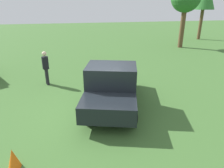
{
  "coord_description": "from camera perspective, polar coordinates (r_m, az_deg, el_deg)",
  "views": [
    {
      "loc": [
        7.06,
        -0.9,
        3.95
      ],
      "look_at": [
        -0.42,
        0.73,
        0.9
      ],
      "focal_mm": 32.28,
      "sensor_mm": 36.0,
      "label": 1
    }
  ],
  "objects": [
    {
      "name": "pickup_truck",
      "position": [
        8.13,
        -0.06,
        -0.26
      ],
      "size": [
        4.97,
        3.14,
        1.78
      ],
      "rotation": [
        0.0,
        0.0,
        2.85
      ],
      "color": "black",
      "rests_on": "ground_plane"
    },
    {
      "name": "person_bystander",
      "position": [
        10.86,
        -18.27,
        4.84
      ],
      "size": [
        0.4,
        0.4,
        1.76
      ],
      "rotation": [
        0.0,
        0.0,
        5.01
      ],
      "color": "black",
      "rests_on": "ground_plane"
    },
    {
      "name": "traffic_cone",
      "position": [
        6.05,
        -26.18,
        -18.38
      ],
      "size": [
        0.32,
        0.32,
        0.55
      ],
      "primitive_type": "cone",
      "color": "orange",
      "rests_on": "ground_plane"
    },
    {
      "name": "ground_plane",
      "position": [
        8.14,
        -4.47,
        -7.37
      ],
      "size": [
        80.0,
        80.0,
        0.0
      ],
      "primitive_type": "plane",
      "color": "#3D662D"
    }
  ]
}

